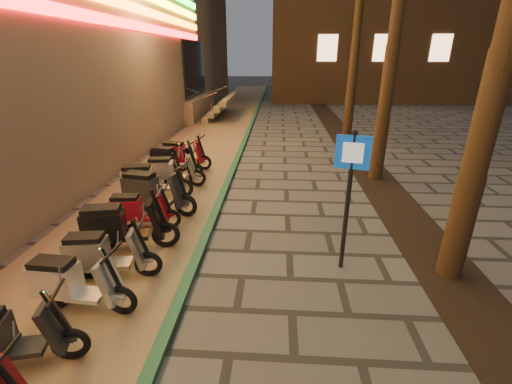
# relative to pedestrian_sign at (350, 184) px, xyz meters

# --- Properties ---
(ground) EXTENTS (120.00, 120.00, 0.00)m
(ground) POSITION_rel_pedestrian_sign_xyz_m (-1.75, -2.08, -1.61)
(ground) COLOR #474442
(ground) RESTS_ON ground
(parking_strip) EXTENTS (3.40, 60.00, 0.01)m
(parking_strip) POSITION_rel_pedestrian_sign_xyz_m (-4.35, 7.92, -1.61)
(parking_strip) COLOR #8C7251
(parking_strip) RESTS_ON ground
(green_curb) EXTENTS (0.18, 60.00, 0.10)m
(green_curb) POSITION_rel_pedestrian_sign_xyz_m (-2.65, 7.92, -1.56)
(green_curb) COLOR #215939
(green_curb) RESTS_ON ground
(planting_strip) EXTENTS (1.20, 40.00, 0.02)m
(planting_strip) POSITION_rel_pedestrian_sign_xyz_m (1.85, 2.92, -1.60)
(planting_strip) COLOR black
(planting_strip) RESTS_ON ground
(pedestrian_sign) EXTENTS (0.54, 0.14, 2.49)m
(pedestrian_sign) POSITION_rel_pedestrian_sign_xyz_m (0.00, 0.00, 0.00)
(pedestrian_sign) COLOR black
(pedestrian_sign) RESTS_ON ground
(scooter_4) EXTENTS (1.51, 0.72, 1.06)m
(scooter_4) POSITION_rel_pedestrian_sign_xyz_m (-4.39, -2.42, -1.15)
(scooter_4) COLOR black
(scooter_4) RESTS_ON ground
(scooter_5) EXTENTS (1.56, 0.55, 1.10)m
(scooter_5) POSITION_rel_pedestrian_sign_xyz_m (-4.15, -1.38, -1.13)
(scooter_5) COLOR black
(scooter_5) RESTS_ON ground
(scooter_6) EXTENTS (1.56, 0.62, 1.09)m
(scooter_6) POSITION_rel_pedestrian_sign_xyz_m (-4.08, -0.59, -1.14)
(scooter_6) COLOR black
(scooter_6) RESTS_ON ground
(scooter_7) EXTENTS (1.78, 0.83, 1.25)m
(scooter_7) POSITION_rel_pedestrian_sign_xyz_m (-4.17, 0.29, -1.07)
(scooter_7) COLOR black
(scooter_7) RESTS_ON ground
(scooter_8) EXTENTS (1.47, 0.56, 1.03)m
(scooter_8) POSITION_rel_pedestrian_sign_xyz_m (-4.19, 1.20, -1.16)
(scooter_8) COLOR black
(scooter_8) RESTS_ON ground
(scooter_9) EXTENTS (1.83, 0.81, 1.29)m
(scooter_9) POSITION_rel_pedestrian_sign_xyz_m (-4.16, 2.04, -1.05)
(scooter_9) COLOR black
(scooter_9) RESTS_ON ground
(scooter_10) EXTENTS (1.78, 0.81, 1.25)m
(scooter_10) POSITION_rel_pedestrian_sign_xyz_m (-4.50, 2.80, -1.07)
(scooter_10) COLOR black
(scooter_10) RESTS_ON ground
(scooter_11) EXTENTS (1.62, 0.64, 1.14)m
(scooter_11) POSITION_rel_pedestrian_sign_xyz_m (-4.25, 3.76, -1.12)
(scooter_11) COLOR black
(scooter_11) RESTS_ON ground
(scooter_12) EXTENTS (1.69, 0.80, 1.19)m
(scooter_12) POSITION_rel_pedestrian_sign_xyz_m (-4.48, 4.68, -1.09)
(scooter_12) COLOR black
(scooter_12) RESTS_ON ground
(scooter_13) EXTENTS (1.65, 0.63, 1.16)m
(scooter_13) POSITION_rel_pedestrian_sign_xyz_m (-4.38, 5.49, -1.11)
(scooter_13) COLOR black
(scooter_13) RESTS_ON ground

